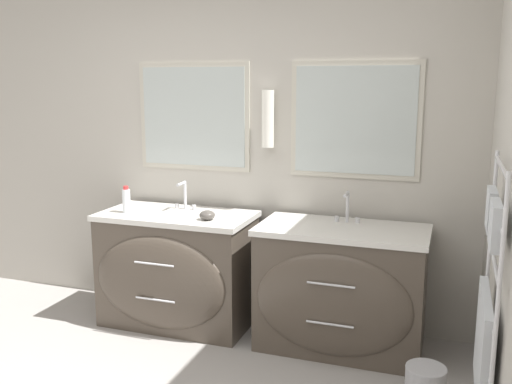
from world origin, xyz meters
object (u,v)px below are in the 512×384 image
object	(u,v)px
vanity_left	(175,269)
toiletry_bottle	(126,200)
vanity_right	(340,288)
amenity_bowl	(207,215)

from	to	relation	value
vanity_left	toiletry_bottle	world-z (taller)	toiletry_bottle
vanity_left	vanity_right	bearing A→B (deg)	0.00
vanity_right	toiletry_bottle	bearing A→B (deg)	-177.87
vanity_left	vanity_right	size ratio (longest dim) A/B	1.00
vanity_right	toiletry_bottle	world-z (taller)	toiletry_bottle
vanity_right	amenity_bowl	world-z (taller)	amenity_bowl
vanity_left	amenity_bowl	bearing A→B (deg)	-13.20
toiletry_bottle	amenity_bowl	bearing A→B (deg)	-0.96
vanity_left	toiletry_bottle	size ratio (longest dim) A/B	5.66
vanity_left	vanity_right	xyz separation A→B (m)	(1.20, 0.00, 0.00)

